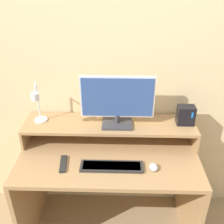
# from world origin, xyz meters

# --- Properties ---
(wall_back) EXTENTS (6.00, 0.05, 2.50)m
(wall_back) POSITION_xyz_m (0.00, 0.69, 1.25)
(wall_back) COLOR beige
(wall_back) RESTS_ON ground_plane
(desk) EXTENTS (1.28, 0.66, 0.77)m
(desk) POSITION_xyz_m (0.00, 0.33, 0.55)
(desk) COLOR #A87F51
(desk) RESTS_ON ground_plane
(monitor_shelf) EXTENTS (1.28, 0.30, 0.16)m
(monitor_shelf) POSITION_xyz_m (0.00, 0.51, 0.90)
(monitor_shelf) COLOR #A87F51
(monitor_shelf) RESTS_ON desk
(monitor) EXTENTS (0.53, 0.17, 0.38)m
(monitor) POSITION_xyz_m (0.06, 0.49, 1.12)
(monitor) COLOR #38383D
(monitor) RESTS_ON monitor_shelf
(desk_lamp) EXTENTS (0.12, 0.24, 0.32)m
(desk_lamp) POSITION_xyz_m (-0.50, 0.45, 1.10)
(desk_lamp) COLOR silver
(desk_lamp) RESTS_ON monitor_shelf
(router_dock) EXTENTS (0.13, 0.09, 0.14)m
(router_dock) POSITION_xyz_m (0.56, 0.52, 1.00)
(router_dock) COLOR black
(router_dock) RESTS_ON monitor_shelf
(keyboard) EXTENTS (0.42, 0.11, 0.02)m
(keyboard) POSITION_xyz_m (0.02, 0.19, 0.78)
(keyboard) COLOR #282828
(keyboard) RESTS_ON desk
(mouse) EXTENTS (0.06, 0.08, 0.03)m
(mouse) POSITION_xyz_m (0.30, 0.19, 0.78)
(mouse) COLOR silver
(mouse) RESTS_ON desk
(remote_control) EXTENTS (0.06, 0.17, 0.02)m
(remote_control) POSITION_xyz_m (-0.31, 0.21, 0.78)
(remote_control) COLOR black
(remote_control) RESTS_ON desk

